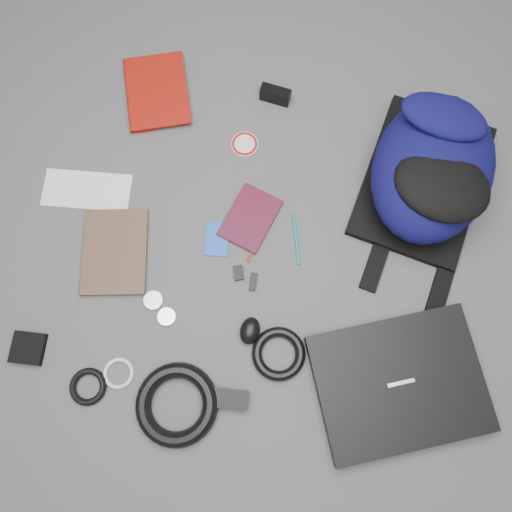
% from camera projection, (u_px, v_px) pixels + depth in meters
% --- Properties ---
extents(ground, '(4.00, 4.00, 0.00)m').
position_uv_depth(ground, '(256.00, 258.00, 1.35)').
color(ground, '#4F4F51').
rests_on(ground, ground).
extents(backpack, '(0.40, 0.53, 0.20)m').
position_uv_depth(backpack, '(433.00, 167.00, 1.31)').
color(backpack, '#080732').
rests_on(backpack, ground).
extents(laptop, '(0.51, 0.46, 0.04)m').
position_uv_depth(laptop, '(399.00, 383.00, 1.25)').
color(laptop, black).
rests_on(laptop, ground).
extents(textbook_red, '(0.25, 0.29, 0.03)m').
position_uv_depth(textbook_red, '(126.00, 96.00, 1.46)').
color(textbook_red, maroon).
rests_on(textbook_red, ground).
extents(comic_book, '(0.22, 0.27, 0.02)m').
position_uv_depth(comic_book, '(83.00, 252.00, 1.35)').
color(comic_book, '#9B660B').
rests_on(comic_book, ground).
extents(envelope, '(0.26, 0.14, 0.00)m').
position_uv_depth(envelope, '(87.00, 190.00, 1.40)').
color(envelope, silver).
rests_on(envelope, ground).
extents(dvd_case, '(0.16, 0.20, 0.01)m').
position_uv_depth(dvd_case, '(250.00, 218.00, 1.37)').
color(dvd_case, '#380A1A').
rests_on(dvd_case, ground).
extents(compact_camera, '(0.09, 0.04, 0.05)m').
position_uv_depth(compact_camera, '(275.00, 95.00, 1.45)').
color(compact_camera, black).
rests_on(compact_camera, ground).
extents(sticker_disc, '(0.10, 0.10, 0.00)m').
position_uv_depth(sticker_disc, '(245.00, 144.00, 1.43)').
color(sticker_disc, silver).
rests_on(sticker_disc, ground).
extents(pen_teal, '(0.05, 0.14, 0.01)m').
position_uv_depth(pen_teal, '(296.00, 239.00, 1.36)').
color(pen_teal, '#0D7A74').
rests_on(pen_teal, ground).
extents(pen_red, '(0.03, 0.13, 0.01)m').
position_uv_depth(pen_red, '(256.00, 240.00, 1.36)').
color(pen_red, '#96280B').
rests_on(pen_red, ground).
extents(id_badge, '(0.08, 0.11, 0.00)m').
position_uv_depth(id_badge, '(217.00, 239.00, 1.36)').
color(id_badge, blue).
rests_on(id_badge, ground).
extents(usb_black, '(0.02, 0.05, 0.01)m').
position_uv_depth(usb_black, '(253.00, 282.00, 1.33)').
color(usb_black, black).
rests_on(usb_black, ground).
extents(usb_silver, '(0.03, 0.05, 0.01)m').
position_uv_depth(usb_silver, '(232.00, 227.00, 1.37)').
color(usb_silver, silver).
rests_on(usb_silver, ground).
extents(key_fob, '(0.04, 0.05, 0.01)m').
position_uv_depth(key_fob, '(238.00, 273.00, 1.34)').
color(key_fob, black).
rests_on(key_fob, ground).
extents(mouse, '(0.05, 0.07, 0.04)m').
position_uv_depth(mouse, '(250.00, 331.00, 1.29)').
color(mouse, black).
rests_on(mouse, ground).
extents(headphone_left, '(0.06, 0.06, 0.01)m').
position_uv_depth(headphone_left, '(167.00, 317.00, 1.31)').
color(headphone_left, silver).
rests_on(headphone_left, ground).
extents(headphone_right, '(0.05, 0.05, 0.01)m').
position_uv_depth(headphone_right, '(153.00, 300.00, 1.32)').
color(headphone_right, '#ABAAAD').
rests_on(headphone_right, ground).
extents(cable_coil, '(0.14, 0.14, 0.03)m').
position_uv_depth(cable_coil, '(279.00, 354.00, 1.28)').
color(cable_coil, black).
rests_on(cable_coil, ground).
extents(power_brick, '(0.12, 0.06, 0.03)m').
position_uv_depth(power_brick, '(226.00, 398.00, 1.25)').
color(power_brick, black).
rests_on(power_brick, ground).
extents(power_cord_coil, '(0.27, 0.27, 0.04)m').
position_uv_depth(power_cord_coil, '(177.00, 405.00, 1.24)').
color(power_cord_coil, black).
rests_on(power_cord_coil, ground).
extents(pouch, '(0.09, 0.09, 0.02)m').
position_uv_depth(pouch, '(28.00, 348.00, 1.28)').
color(pouch, black).
rests_on(pouch, ground).
extents(earbud_coil, '(0.10, 0.10, 0.02)m').
position_uv_depth(earbud_coil, '(88.00, 387.00, 1.26)').
color(earbud_coil, black).
rests_on(earbud_coil, ground).
extents(white_cable_coil, '(0.10, 0.10, 0.01)m').
position_uv_depth(white_cable_coil, '(119.00, 373.00, 1.27)').
color(white_cable_coil, silver).
rests_on(white_cable_coil, ground).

